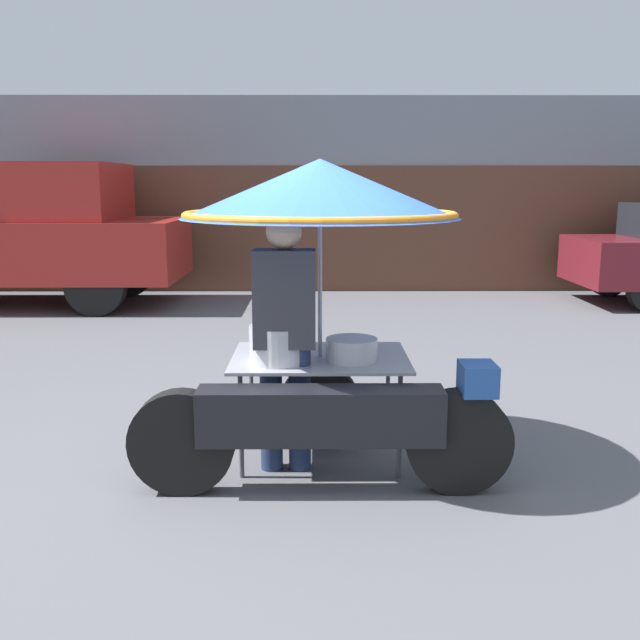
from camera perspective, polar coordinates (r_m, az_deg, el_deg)
ground_plane at (r=4.57m, az=-3.66°, el=-12.24°), size 36.00×36.00×0.00m
shopfront_building at (r=12.99m, az=-1.51°, el=9.98°), size 28.00×2.06×3.20m
vendor_motorcycle_cart at (r=4.45m, az=0.02°, el=6.73°), size 2.24×1.76×1.94m
vendor_person at (r=4.40m, az=-2.84°, el=-0.78°), size 0.38×0.22×1.62m
pickup_truck at (r=11.46m, az=-23.16°, el=6.09°), size 5.11×2.00×2.09m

